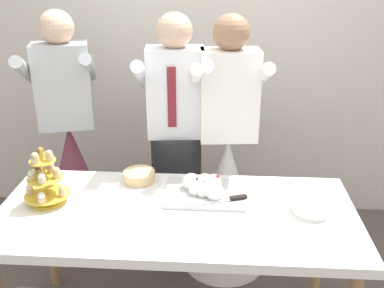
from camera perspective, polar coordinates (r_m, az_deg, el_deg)
rear_wall at (r=3.34m, az=0.20°, el=14.65°), size 5.20×0.10×2.90m
dessert_table at (r=2.27m, az=-2.02°, el=-10.18°), size 1.80×0.80×0.78m
cupcake_stand at (r=2.36m, az=-18.46°, el=-4.61°), size 0.23×0.23×0.31m
main_cake_tray at (r=2.34m, az=1.73°, el=-5.78°), size 0.43×0.32×0.12m
plate_stack at (r=2.28m, az=15.17°, el=-7.93°), size 0.19×0.19×0.05m
round_cake at (r=2.49m, az=-6.84°, el=-4.32°), size 0.24×0.24×0.07m
person_groom at (r=2.83m, az=-2.05°, el=-1.96°), size 0.50×0.53×1.66m
person_bride at (r=2.85m, az=4.42°, el=-5.46°), size 0.56×0.56×1.66m
person_guest at (r=3.13m, az=-15.07°, el=-3.53°), size 0.59×0.58×1.66m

